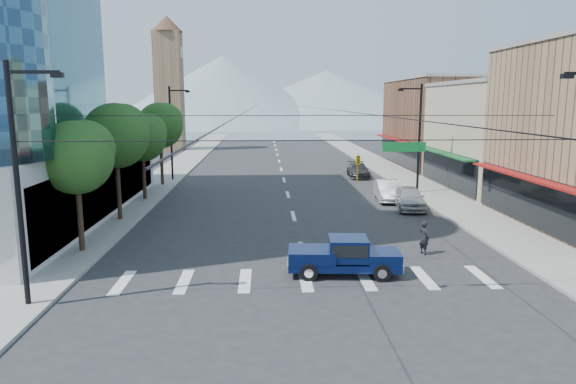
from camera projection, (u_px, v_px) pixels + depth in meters
name	position (u px, v px, depth m)	size (l,w,h in m)	color
ground	(313.00, 292.00, 20.68)	(160.00, 160.00, 0.00)	#28282B
sidewalk_left	(177.00, 167.00, 59.45)	(4.00, 120.00, 0.15)	gray
sidewalk_right	(382.00, 166.00, 60.57)	(4.00, 120.00, 0.15)	gray
shop_mid	(517.00, 138.00, 44.43)	(12.00, 14.00, 9.00)	tan
shop_far	(451.00, 124.00, 60.08)	(12.00, 18.00, 10.00)	brown
clock_tower	(169.00, 81.00, 79.04)	(4.80, 4.80, 20.40)	#8C6B4C
mountain_left	(223.00, 91.00, 165.60)	(80.00, 80.00, 22.00)	gray
mountain_right	(327.00, 97.00, 177.41)	(90.00, 90.00, 18.00)	gray
tree_near	(79.00, 155.00, 25.29)	(3.65, 3.64, 6.71)	black
tree_midnear	(118.00, 134.00, 32.07)	(4.09, 4.09, 7.52)	black
tree_midfar	(144.00, 136.00, 39.06)	(3.65, 3.64, 6.71)	black
tree_far	(162.00, 124.00, 45.84)	(4.09, 4.09, 7.52)	black
signal_rig	(322.00, 183.00, 18.90)	(21.80, 0.20, 9.00)	black
lamp_pole_nw	(172.00, 130.00, 48.83)	(2.00, 0.25, 9.00)	black
lamp_pole_ne	(418.00, 134.00, 41.95)	(2.00, 0.25, 9.00)	black
pickup_truck	(343.00, 255.00, 22.66)	(5.11, 2.23, 1.69)	#081440
pedestrian	(424.00, 238.00, 25.73)	(0.62, 0.41, 1.71)	black
parked_car_near	(409.00, 198.00, 36.59)	(1.92, 4.77, 1.63)	#AAAAAF
parked_car_mid	(387.00, 191.00, 39.74)	(1.64, 4.70, 1.55)	silver
parked_car_far	(358.00, 170.00, 52.01)	(1.99, 4.89, 1.42)	#303133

